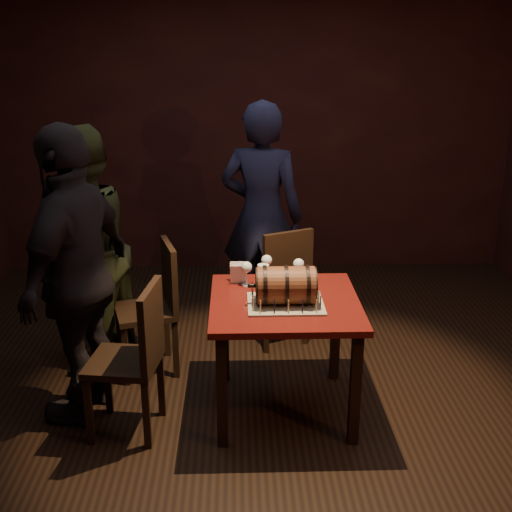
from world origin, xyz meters
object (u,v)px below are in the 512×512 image
Objects in this scene: pub_table at (285,317)px; wine_glass_mid at (267,261)px; chair_back at (281,280)px; chair_left_front at (136,352)px; barrel_cake at (286,285)px; person_left_front at (77,277)px; person_left_rear at (82,252)px; person_back at (262,216)px; wine_glass_left at (246,268)px; wine_glass_right at (299,265)px; chair_left_rear at (156,300)px; pint_of_ale at (263,276)px.

pub_table is 5.59× the size of wine_glass_mid.
chair_left_front is (-0.92, -1.13, 0.00)m from chair_back.
person_left_front reaches higher than barrel_cake.
wine_glass_mid is 0.09× the size of person_left_rear.
wine_glass_left is at bearing 97.96° from person_back.
wine_glass_left is at bearing -111.90° from chair_back.
barrel_cake is 0.43× the size of chair_back.
barrel_cake is 1.24m from person_left_front.
wine_glass_right is (0.20, -0.08, 0.00)m from wine_glass_mid.
pub_table is at bearing 88.75° from barrel_cake.
person_left_front is (-0.36, 0.22, 0.39)m from chair_left_front.
person_left_front is (-1.28, -0.90, 0.39)m from chair_back.
barrel_cake is 0.43× the size of chair_left_rear.
person_back is (0.03, 1.11, 0.09)m from pint_of_ale.
wine_glass_left is 0.17× the size of chair_left_front.
pint_of_ale is 1.30m from person_left_rear.
pub_table is 2.23× the size of barrel_cake.
wine_glass_mid is 0.85m from chair_left_rear.
pub_table is 0.91m from chair_left_front.
person_left_rear is (-1.23, 0.42, 0.04)m from pint_of_ale.
wine_glass_left is at bearing 163.98° from pint_of_ale.
chair_back and chair_left_front have the same top height.
chair_left_rear is 0.77m from person_left_front.
person_left_front is (0.11, -0.62, 0.05)m from person_left_rear.
chair_back is 1.46m from chair_left_front.
pub_table is at bearing 109.10° from person_back.
wine_glass_left is at bearing 125.60° from barrel_cake.
pint_of_ale is 0.08× the size of person_left_front.
pint_of_ale is at bearing 89.70° from person_left_rear.
wine_glass_mid is 0.66m from chair_back.
wine_glass_left is 0.78m from chair_left_rear.
barrel_cake is 2.51× the size of wine_glass_mid.
barrel_cake reaches higher than wine_glass_left.
wine_glass_right is at bearing 119.39° from person_left_front.
barrel_cake is 0.43× the size of chair_left_front.
wine_glass_right is 0.09× the size of person_left_front.
pint_of_ale is 0.08× the size of person_back.
person_left_rear reaches higher than wine_glass_mid.
barrel_cake reaches higher than wine_glass_mid.
person_back is at bearing 137.39° from person_left_rear.
wine_glass_mid is 1.07× the size of pint_of_ale.
barrel_cake is at bearing -91.25° from pub_table.
person_left_front is (-0.39, -0.54, 0.39)m from chair_left_rear.
wine_glass_right is 0.25m from pint_of_ale.
barrel_cake is at bearing -78.26° from wine_glass_mid.
wine_glass_right is at bearing 116.09° from person_back.
person_left_front reaches higher than chair_left_front.
chair_back is 0.51× the size of person_left_front.
person_back is at bearing 156.47° from person_left_front.
person_back is (0.76, 0.77, 0.39)m from chair_left_rear.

